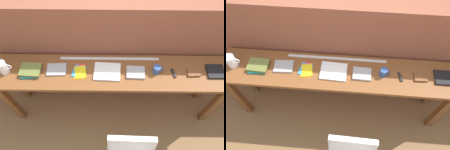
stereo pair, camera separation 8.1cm
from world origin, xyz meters
TOP-DOWN VIEW (x-y plane):
  - ground_plane at (0.00, 0.00)m, footprint 40.00×40.00m
  - brick_wall_back at (0.00, 0.64)m, footprint 6.00×0.20m
  - sideboard at (0.00, 0.30)m, footprint 2.50×0.44m
  - pitcher_white at (-1.11, 0.29)m, footprint 0.14×0.10m
  - book_stack_leftmost at (-0.84, 0.29)m, footprint 0.22×0.18m
  - magazine_cycling at (-0.58, 0.32)m, footprint 0.21×0.16m
  - pamphlet_pile_colourful at (-0.34, 0.30)m, footprint 0.16×0.19m
  - book_open_centre at (-0.05, 0.30)m, footprint 0.28×0.23m
  - book_grey_hardcover at (0.24, 0.29)m, footprint 0.19×0.16m
  - mug at (0.46, 0.31)m, footprint 0.11×0.08m
  - multitool_folded at (0.64, 0.29)m, footprint 0.05×0.11m
  - leather_journal_brown at (0.84, 0.30)m, footprint 0.13×0.11m
  - book_repair_rightmost at (1.07, 0.31)m, footprint 0.18×0.17m
  - ruler_metal_back_edge at (-0.03, 0.47)m, footprint 1.07×0.03m

SIDE VIEW (x-z plane):
  - ground_plane at x=0.00m, z-range 0.00..0.00m
  - sideboard at x=0.00m, z-range 0.30..1.18m
  - brick_wall_back at x=0.00m, z-range 0.00..1.50m
  - ruler_metal_back_edge at x=-0.03m, z-range 0.88..0.88m
  - pamphlet_pile_colourful at x=-0.34m, z-range 0.88..0.89m
  - multitool_folded at x=0.64m, z-range 0.88..0.90m
  - magazine_cycling at x=-0.58m, z-range 0.88..0.90m
  - book_open_centre at x=-0.05m, z-range 0.88..0.90m
  - leather_journal_brown at x=0.84m, z-range 0.88..0.90m
  - book_grey_hardcover at x=0.24m, z-range 0.88..0.90m
  - book_repair_rightmost at x=1.07m, z-range 0.88..0.90m
  - book_stack_leftmost at x=-0.84m, z-range 0.88..0.93m
  - mug at x=0.46m, z-range 0.88..0.97m
  - pitcher_white at x=-1.11m, z-range 0.87..1.05m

